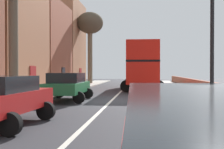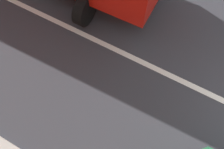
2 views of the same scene
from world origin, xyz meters
The scene contains 0 objects.
Camera 2 is at (-3.13, 3.17, 5.95)m, focal length 37.33 mm.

